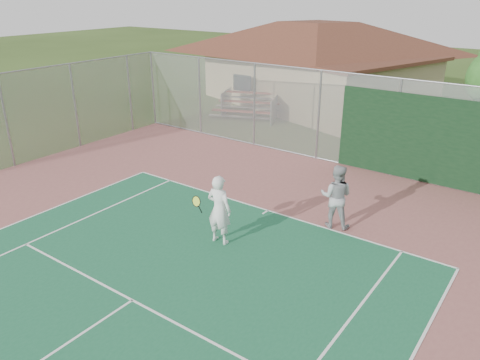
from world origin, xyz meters
name	(u,v)px	position (x,y,z in m)	size (l,w,h in m)	color
back_fence	(398,132)	(2.11, 16.98, 1.67)	(20.08, 0.11, 3.53)	gray
side_fence_left	(75,106)	(-10.00, 12.50, 1.75)	(0.08, 9.00, 3.50)	gray
clubhouse	(316,55)	(-5.60, 25.58, 2.77)	(14.64, 11.94, 5.46)	tan
bleachers	(249,105)	(-6.95, 20.86, 0.64)	(3.87, 2.97, 1.21)	#983623
player_white_front	(219,210)	(-0.03, 9.53, 0.95)	(1.05, 0.65, 1.90)	silver
player_grey_back	(336,197)	(2.06, 12.15, 0.92)	(1.06, 0.92, 1.85)	#9A9C9E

